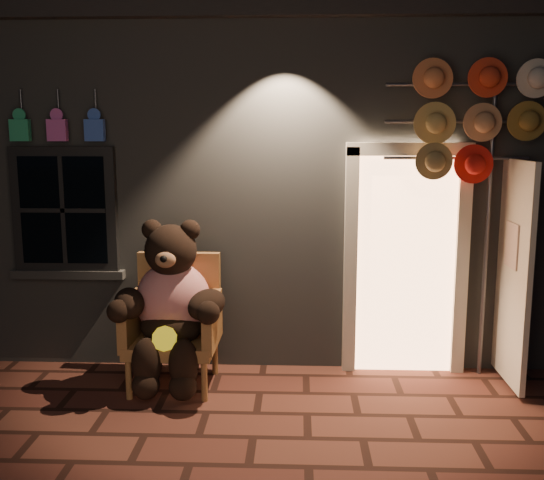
{
  "coord_description": "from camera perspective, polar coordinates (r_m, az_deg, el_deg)",
  "views": [
    {
      "loc": [
        0.33,
        -4.49,
        2.31
      ],
      "look_at": [
        0.1,
        1.0,
        1.35
      ],
      "focal_mm": 42.0,
      "sensor_mm": 36.0,
      "label": 1
    }
  ],
  "objects": [
    {
      "name": "ground",
      "position": [
        5.06,
        -1.72,
        -17.25
      ],
      "size": [
        60.0,
        60.0,
        0.0
      ],
      "primitive_type": "plane",
      "color": "brown",
      "rests_on": "ground"
    },
    {
      "name": "shop_building",
      "position": [
        8.5,
        0.16,
        6.03
      ],
      "size": [
        7.3,
        5.95,
        3.51
      ],
      "color": "slate",
      "rests_on": "ground"
    },
    {
      "name": "wicker_armchair",
      "position": [
        5.91,
        -8.69,
        -7.16
      ],
      "size": [
        0.83,
        0.75,
        1.18
      ],
      "rotation": [
        0.0,
        0.0,
        -0.02
      ],
      "color": "#A36D3F",
      "rests_on": "ground"
    },
    {
      "name": "teddy_bear",
      "position": [
        5.71,
        -9.05,
        -5.75
      ],
      "size": [
        1.08,
        0.84,
        1.49
      ],
      "rotation": [
        0.0,
        0.0,
        -0.02
      ],
      "color": "red",
      "rests_on": "ground"
    },
    {
      "name": "hat_rack",
      "position": [
        6.02,
        19.34,
        10.39
      ],
      "size": [
        1.88,
        0.22,
        2.94
      ],
      "color": "#59595E",
      "rests_on": "ground"
    }
  ]
}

